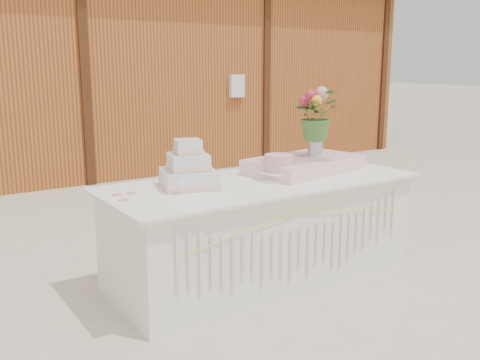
% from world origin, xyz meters
% --- Properties ---
extents(ground, '(80.00, 80.00, 0.00)m').
position_xyz_m(ground, '(0.00, 0.00, 0.00)').
color(ground, beige).
rests_on(ground, ground).
extents(barn, '(12.60, 4.60, 3.30)m').
position_xyz_m(barn, '(-0.01, 5.99, 1.68)').
color(barn, '#A65722').
rests_on(barn, ground).
extents(cake_table, '(2.40, 1.00, 0.77)m').
position_xyz_m(cake_table, '(0.00, -0.00, 0.39)').
color(cake_table, white).
rests_on(cake_table, ground).
extents(wedding_cake, '(0.46, 0.46, 0.34)m').
position_xyz_m(wedding_cake, '(-0.56, 0.11, 0.89)').
color(wedding_cake, silver).
rests_on(wedding_cake, cake_table).
extents(pink_cake_stand, '(0.27, 0.27, 0.19)m').
position_xyz_m(pink_cake_stand, '(0.10, -0.06, 0.88)').
color(pink_cake_stand, white).
rests_on(pink_cake_stand, cake_table).
extents(satin_runner, '(1.01, 0.69, 0.12)m').
position_xyz_m(satin_runner, '(0.48, 0.08, 0.83)').
color(satin_runner, beige).
rests_on(satin_runner, cake_table).
extents(flower_vase, '(0.12, 0.12, 0.17)m').
position_xyz_m(flower_vase, '(0.63, 0.12, 0.97)').
color(flower_vase, '#B2B2B7').
rests_on(flower_vase, satin_runner).
extents(bouquet, '(0.42, 0.38, 0.42)m').
position_xyz_m(bouquet, '(0.63, 0.12, 1.26)').
color(bouquet, '#3A6428').
rests_on(bouquet, flower_vase).
extents(loose_flowers, '(0.16, 0.33, 0.02)m').
position_xyz_m(loose_flowers, '(-1.03, 0.12, 0.78)').
color(loose_flowers, pink).
rests_on(loose_flowers, cake_table).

